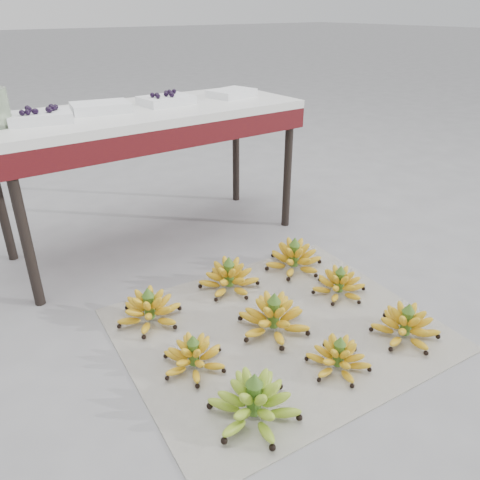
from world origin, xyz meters
TOP-DOWN VIEW (x-y plane):
  - ground at (0.00, 0.00)m, footprint 60.00×60.00m
  - newspaper_mat at (0.03, -0.04)m, footprint 1.34×1.16m
  - bunch_front_left at (-0.34, -0.36)m, footprint 0.36×0.36m
  - bunch_front_center at (0.05, -0.35)m, footprint 0.26×0.26m
  - bunch_front_right at (0.41, -0.38)m, footprint 0.27×0.27m
  - bunch_mid_left at (-0.38, -0.04)m, footprint 0.26×0.26m
  - bunch_mid_center at (0.00, -0.04)m, footprint 0.31×0.31m
  - bunch_mid_right at (0.43, -0.00)m, footprint 0.29×0.29m
  - bunch_back_left at (-0.38, 0.32)m, footprint 0.31×0.31m
  - bunch_back_center at (0.04, 0.34)m, footprint 0.31×0.31m
  - bunch_back_right at (0.41, 0.30)m, footprint 0.33×0.33m
  - vendor_table at (0.01, 1.00)m, footprint 1.57×0.63m
  - tray_far_left at (-0.52, 0.98)m, footprint 0.30×0.24m
  - tray_left at (-0.23, 1.04)m, footprint 0.30×0.24m
  - tray_right at (0.12, 1.02)m, footprint 0.27×0.20m
  - tray_far_right at (0.53, 1.01)m, footprint 0.28×0.23m

SIDE VIEW (x-z plane):
  - ground at x=0.00m, z-range 0.00..0.00m
  - newspaper_mat at x=0.03m, z-range 0.00..0.01m
  - bunch_front_center at x=0.05m, z-range -0.02..0.13m
  - bunch_mid_left at x=-0.38m, z-range -0.02..0.13m
  - bunch_mid_right at x=0.43m, z-range -0.02..0.13m
  - bunch_front_right at x=0.41m, z-range -0.02..0.14m
  - bunch_back_left at x=-0.38m, z-range -0.02..0.15m
  - bunch_back_center at x=0.04m, z-range -0.02..0.15m
  - bunch_back_right at x=0.41m, z-range -0.02..0.16m
  - bunch_mid_center at x=0.00m, z-range -0.02..0.16m
  - bunch_front_left at x=-0.34m, z-range -0.02..0.16m
  - vendor_table at x=0.01m, z-range 0.29..1.05m
  - tray_far_right at x=0.53m, z-range 0.76..0.80m
  - tray_left at x=-0.23m, z-range 0.76..0.80m
  - tray_right at x=0.12m, z-range 0.75..0.81m
  - tray_far_left at x=-0.52m, z-range 0.75..0.81m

